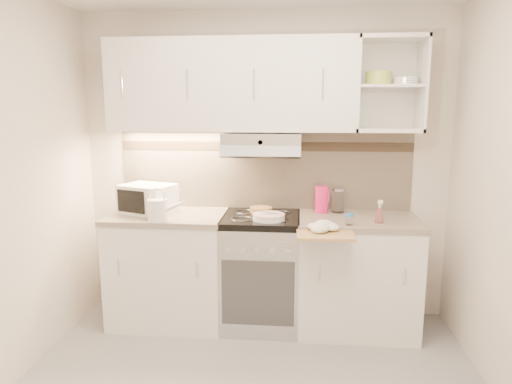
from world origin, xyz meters
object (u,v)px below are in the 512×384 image
(electric_range, at_px, (261,270))
(plate_stack, at_px, (269,217))
(pink_pitcher, at_px, (322,199))
(spray_bottle, at_px, (379,213))
(cutting_board, at_px, (325,233))
(microwave, at_px, (148,199))
(watering_can, at_px, (159,209))
(glass_jar, at_px, (338,200))

(electric_range, xyz_separation_m, plate_stack, (0.07, -0.12, 0.47))
(pink_pitcher, height_order, spray_bottle, pink_pitcher)
(electric_range, height_order, cutting_board, electric_range)
(microwave, distance_m, pink_pitcher, 1.40)
(watering_can, height_order, plate_stack, watering_can)
(electric_range, height_order, watering_can, watering_can)
(microwave, height_order, watering_can, watering_can)
(electric_range, height_order, plate_stack, plate_stack)
(plate_stack, bearing_deg, glass_jar, 29.68)
(watering_can, distance_m, spray_bottle, 1.63)
(glass_jar, height_order, cutting_board, glass_jar)
(electric_range, xyz_separation_m, watering_can, (-0.75, -0.22, 0.54))
(glass_jar, xyz_separation_m, cutting_board, (-0.13, -0.54, -0.13))
(electric_range, bearing_deg, spray_bottle, -8.57)
(glass_jar, bearing_deg, spray_bottle, -49.12)
(plate_stack, xyz_separation_m, glass_jar, (0.54, 0.31, 0.08))
(watering_can, bearing_deg, microwave, 127.42)
(microwave, height_order, pink_pitcher, microwave)
(spray_bottle, bearing_deg, glass_jar, 144.24)
(watering_can, relative_size, glass_jar, 1.50)
(pink_pitcher, bearing_deg, plate_stack, -134.77)
(electric_range, relative_size, watering_can, 3.08)
(electric_range, xyz_separation_m, microwave, (-0.92, 0.03, 0.56))
(spray_bottle, height_order, cutting_board, spray_bottle)
(pink_pitcher, xyz_separation_m, spray_bottle, (0.41, -0.30, -0.04))
(microwave, bearing_deg, pink_pitcher, 25.80)
(microwave, height_order, cutting_board, microwave)
(watering_can, distance_m, cutting_board, 1.24)
(microwave, relative_size, spray_bottle, 2.68)
(plate_stack, relative_size, cutting_board, 0.62)
(spray_bottle, relative_size, cutting_board, 0.46)
(glass_jar, bearing_deg, cutting_board, -103.65)
(plate_stack, distance_m, glass_jar, 0.63)
(spray_bottle, bearing_deg, electric_range, -175.22)
(microwave, distance_m, cutting_board, 1.45)
(watering_can, xyz_separation_m, plate_stack, (0.82, 0.10, -0.07))
(plate_stack, distance_m, cutting_board, 0.47)
(pink_pitcher, relative_size, glass_jar, 1.10)
(watering_can, xyz_separation_m, cutting_board, (1.22, -0.14, -0.12))
(microwave, distance_m, plate_stack, 1.00)
(microwave, relative_size, glass_jar, 2.47)
(watering_can, bearing_deg, plate_stack, 10.37)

